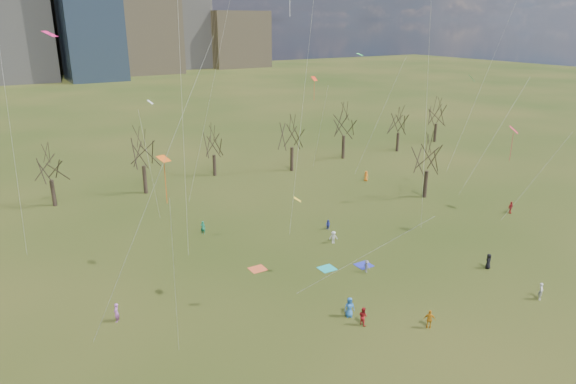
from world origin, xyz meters
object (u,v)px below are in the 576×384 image
person_2 (363,316)px  blanket_navy (364,265)px  person_0 (349,307)px  blanket_teal (327,268)px  blanket_crimson (258,269)px  person_4 (430,319)px  person_1 (541,291)px

person_2 → blanket_navy: bearing=-47.0°
person_0 → blanket_teal: bearing=88.5°
person_0 → person_2: bearing=-60.5°
blanket_crimson → person_2: size_ratio=1.01×
blanket_teal → person_4: person_4 is taller
person_0 → person_4: (4.49, -4.68, -0.07)m
blanket_navy → person_0: 9.86m
person_2 → person_4: size_ratio=0.98×
blanket_navy → person_4: size_ratio=0.99×
person_0 → person_1: person_0 is taller
blanket_navy → person_1: bearing=-55.4°
blanket_crimson → person_1: size_ratio=0.99×
blanket_teal → person_2: bearing=-108.6°
blanket_crimson → person_0: size_ratio=0.91×
blanket_navy → person_0: size_ratio=0.91×
blanket_teal → blanket_crimson: (-6.01, 3.50, 0.00)m
person_1 → person_2: bearing=127.6°
person_2 → person_4: bearing=-133.9°
blanket_crimson → person_1: person_1 is taller
blanket_crimson → person_1: bearing=-43.9°
blanket_teal → person_0: size_ratio=0.91×
blanket_crimson → person_1: (18.84, -18.13, 0.79)m
person_4 → person_0: bearing=-4.5°
blanket_navy → person_2: size_ratio=1.01×
blanket_navy → person_2: 10.83m
blanket_crimson → person_0: (2.55, -11.60, 0.86)m
person_2 → blanket_teal: bearing=-26.1°
blanket_navy → person_0: (-7.08, -6.80, 0.86)m
blanket_crimson → person_4: size_ratio=0.99×
blanket_teal → person_1: size_ratio=0.99×
blanket_teal → person_1: person_1 is taller
blanket_teal → person_2: person_2 is taller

